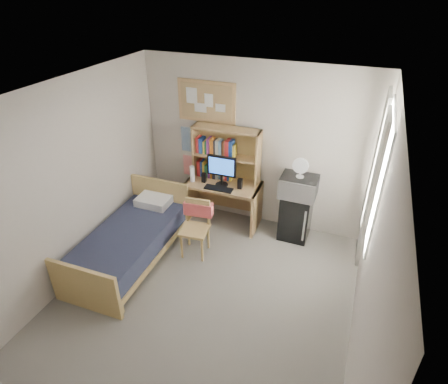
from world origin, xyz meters
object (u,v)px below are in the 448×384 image
at_px(bulletin_board, 207,102).
at_px(speaker_left, 204,178).
at_px(desk, 223,203).
at_px(speaker_right, 240,184).
at_px(desk_fan, 301,168).
at_px(microwave, 299,186).
at_px(monitor, 222,171).
at_px(bed, 129,246).
at_px(mini_fridge, 296,216).
at_px(desk_chair, 195,230).

relative_size(bulletin_board, speaker_left, 6.12).
bearing_deg(desk, speaker_left, -168.69).
relative_size(speaker_right, desk_fan, 0.57).
bearing_deg(bulletin_board, desk_fan, -9.58).
height_order(speaker_right, microwave, microwave).
height_order(bulletin_board, microwave, bulletin_board).
height_order(desk, monitor, monitor).
relative_size(bed, desk_fan, 6.62).
bearing_deg(speaker_left, microwave, 2.54).
height_order(mini_fridge, desk_fan, desk_fan).
height_order(mini_fridge, monitor, monitor).
bearing_deg(mini_fridge, speaker_right, -172.69).
relative_size(desk_chair, monitor, 1.71).
relative_size(microwave, desk_fan, 1.87).
distance_m(desk, monitor, 0.62).
relative_size(desk, bed, 0.63).
bearing_deg(speaker_left, bulletin_board, 101.82).
distance_m(bulletin_board, desk_fan, 1.74).
distance_m(desk_chair, mini_fridge, 1.58).
height_order(desk, bed, desk).
relative_size(desk_chair, desk_fan, 2.96).
bearing_deg(bulletin_board, mini_fridge, -8.86).
relative_size(mini_fridge, speaker_left, 4.91).
bearing_deg(desk, microwave, 0.28).
height_order(desk_chair, mini_fridge, desk_chair).
distance_m(bulletin_board, monitor, 1.08).
relative_size(speaker_left, speaker_right, 0.94).
xyz_separation_m(mini_fridge, monitor, (-1.18, -0.11, 0.60)).
bearing_deg(desk_chair, bed, -154.30).
height_order(bulletin_board, speaker_right, bulletin_board).
distance_m(bed, monitor, 1.76).
distance_m(bulletin_board, mini_fridge, 2.21).
bearing_deg(microwave, desk_chair, -143.42).
distance_m(mini_fridge, microwave, 0.53).
xyz_separation_m(desk, desk_chair, (-0.09, -0.89, 0.05)).
height_order(monitor, speaker_right, monitor).
xyz_separation_m(bed, speaker_left, (0.59, 1.33, 0.55)).
distance_m(monitor, microwave, 1.18).
bearing_deg(speaker_right, mini_fridge, 5.56).
bearing_deg(desk, desk_chair, -97.01).
distance_m(mini_fridge, bed, 2.52).
bearing_deg(desk_fan, speaker_left, -175.71).
xyz_separation_m(speaker_left, desk_fan, (1.48, 0.10, 0.39)).
bearing_deg(monitor, desk_chair, -97.51).
bearing_deg(desk_chair, bulletin_board, 97.53).
xyz_separation_m(monitor, microwave, (1.18, 0.09, -0.07)).
bearing_deg(bulletin_board, monitor, -42.89).
xyz_separation_m(desk_chair, bed, (-0.80, -0.50, -0.16)).
bearing_deg(desk_chair, monitor, 77.46).
xyz_separation_m(mini_fridge, microwave, (-0.00, -0.02, 0.53)).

